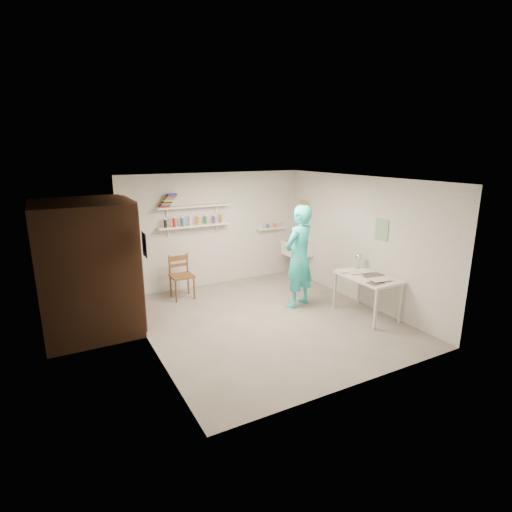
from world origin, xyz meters
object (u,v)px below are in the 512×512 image
wooden_chair (182,276)px  work_table (367,296)px  wall_clock (296,237)px  desk_lamp (359,257)px  belfast_sink (297,248)px  man (299,257)px

wooden_chair → work_table: size_ratio=0.83×
wall_clock → wooden_chair: bearing=127.5°
desk_lamp → belfast_sink: bearing=92.1°
work_table → desk_lamp: bearing=67.6°
wooden_chair → work_table: 3.51m
belfast_sink → work_table: belfast_sink is taller
belfast_sink → wall_clock: 1.55m
wooden_chair → desk_lamp: size_ratio=6.66×
belfast_sink → wooden_chair: size_ratio=0.66×
wooden_chair → man: bearing=-38.4°
belfast_sink → man: size_ratio=0.31×
wall_clock → wooden_chair: wall_clock is taller
belfast_sink → man: 1.68m
work_table → desk_lamp: desk_lamp is taller
man → desk_lamp: bearing=131.3°
wall_clock → wooden_chair: size_ratio=0.37×
belfast_sink → wooden_chair: wooden_chair is taller
wall_clock → work_table: wall_clock is taller
belfast_sink → wall_clock: bearing=-125.0°
wooden_chair → belfast_sink: bearing=-0.7°
man → wooden_chair: size_ratio=2.08×
man → work_table: size_ratio=1.74×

